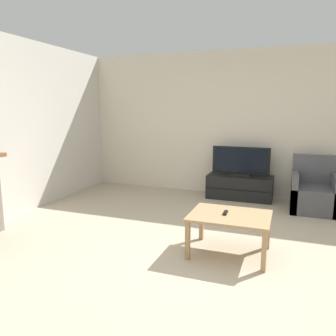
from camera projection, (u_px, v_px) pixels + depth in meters
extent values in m
plane|color=tan|center=(207.00, 262.00, 3.53)|extent=(24.00, 24.00, 0.00)
cube|color=beige|center=(247.00, 124.00, 6.08)|extent=(12.00, 0.06, 2.70)
cube|color=black|center=(240.00, 187.00, 6.01)|extent=(1.17, 0.50, 0.43)
cube|color=black|center=(238.00, 190.00, 5.78)|extent=(1.14, 0.01, 0.01)
cube|color=black|center=(240.00, 175.00, 5.96)|extent=(0.36, 0.18, 0.04)
cube|color=black|center=(241.00, 160.00, 5.92)|extent=(1.03, 0.03, 0.49)
cube|color=black|center=(241.00, 160.00, 5.90)|extent=(0.94, 0.01, 0.44)
cube|color=#4C4C51|center=(314.00, 199.00, 5.27)|extent=(0.70, 0.76, 0.40)
cube|color=#4C4C51|center=(314.00, 169.00, 5.48)|extent=(0.70, 0.14, 0.48)
cube|color=#4C4C51|center=(294.00, 191.00, 5.36)|extent=(0.10, 0.76, 0.61)
cube|color=#4C4C51|center=(335.00, 194.00, 5.15)|extent=(0.10, 0.76, 0.61)
cube|color=#A37F56|center=(230.00, 216.00, 3.66)|extent=(0.88, 0.68, 0.03)
cube|color=#A37F56|center=(188.00, 240.00, 3.57)|extent=(0.05, 0.05, 0.44)
cube|color=#A37F56|center=(264.00, 251.00, 3.29)|extent=(0.05, 0.05, 0.44)
cube|color=#A37F56|center=(201.00, 223.00, 4.12)|extent=(0.05, 0.05, 0.44)
cube|color=#A37F56|center=(268.00, 231.00, 3.84)|extent=(0.05, 0.05, 0.44)
cube|color=black|center=(225.00, 213.00, 3.69)|extent=(0.04, 0.15, 0.02)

